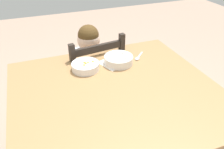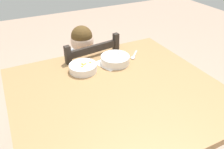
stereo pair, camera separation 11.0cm
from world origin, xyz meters
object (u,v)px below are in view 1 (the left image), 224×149
(bowl_of_peas, at_px, (119,60))
(spoon, at_px, (138,57))
(dining_chair, at_px, (93,84))
(child_figure, at_px, (91,66))
(bowl_of_carrots, at_px, (85,66))
(dining_table, at_px, (116,105))

(bowl_of_peas, distance_m, spoon, 0.16)
(bowl_of_peas, bearing_deg, dining_chair, 109.48)
(child_figure, height_order, bowl_of_carrots, child_figure)
(bowl_of_carrots, distance_m, spoon, 0.38)
(bowl_of_carrots, xyz_separation_m, spoon, (0.38, 0.02, -0.02))
(child_figure, height_order, spoon, child_figure)
(child_figure, height_order, bowl_of_peas, child_figure)
(dining_table, height_order, child_figure, child_figure)
(spoon, bearing_deg, bowl_of_carrots, -176.71)
(bowl_of_peas, relative_size, spoon, 1.68)
(dining_chair, distance_m, spoon, 0.51)
(bowl_of_peas, xyz_separation_m, spoon, (0.15, 0.02, -0.02))
(child_figure, bearing_deg, bowl_of_peas, -68.98)
(dining_chair, height_order, child_figure, child_figure)
(dining_table, bearing_deg, child_figure, 88.95)
(bowl_of_carrots, bearing_deg, dining_chair, 68.36)
(bowl_of_carrots, bearing_deg, dining_table, -69.22)
(dining_chair, relative_size, bowl_of_peas, 4.77)
(dining_chair, xyz_separation_m, child_figure, (-0.01, -0.01, 0.18))
(dining_table, relative_size, bowl_of_carrots, 6.54)
(child_figure, distance_m, bowl_of_peas, 0.36)
(dining_chair, distance_m, child_figure, 0.19)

